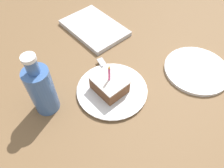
{
  "coord_description": "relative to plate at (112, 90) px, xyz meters",
  "views": [
    {
      "loc": [
        -0.33,
        0.33,
        0.63
      ],
      "look_at": [
        0.02,
        0.02,
        0.04
      ],
      "focal_mm": 35.0,
      "sensor_mm": 36.0,
      "label": 1
    }
  ],
  "objects": [
    {
      "name": "ground_plane",
      "position": [
        -0.02,
        -0.02,
        -0.03
      ],
      "size": [
        2.4,
        2.4,
        0.04
      ],
      "color": "brown",
      "rests_on": "ground"
    },
    {
      "name": "plate",
      "position": [
        0.0,
        0.0,
        0.0
      ],
      "size": [
        0.25,
        0.25,
        0.01
      ],
      "color": "silver",
      "rests_on": "ground_plane"
    },
    {
      "name": "cake_slice",
      "position": [
        0.0,
        0.01,
        0.03
      ],
      "size": [
        0.11,
        0.09,
        0.12
      ],
      "color": "brown",
      "rests_on": "plate"
    },
    {
      "name": "fork",
      "position": [
        0.06,
        -0.04,
        0.01
      ],
      "size": [
        0.2,
        0.07,
        0.0
      ],
      "color": "#B2B2B7",
      "rests_on": "plate"
    },
    {
      "name": "bottle",
      "position": [
        0.1,
        0.2,
        0.09
      ],
      "size": [
        0.08,
        0.08,
        0.24
      ],
      "color": "#3F66A5",
      "rests_on": "ground_plane"
    },
    {
      "name": "side_plate",
      "position": [
        -0.14,
        -0.31,
        -0.0
      ],
      "size": [
        0.25,
        0.25,
        0.01
      ],
      "color": "silver",
      "rests_on": "ground_plane"
    },
    {
      "name": "marble_board",
      "position": [
        0.32,
        -0.17,
        0.0
      ],
      "size": [
        0.29,
        0.2,
        0.02
      ],
      "color": "silver",
      "rests_on": "ground_plane"
    }
  ]
}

